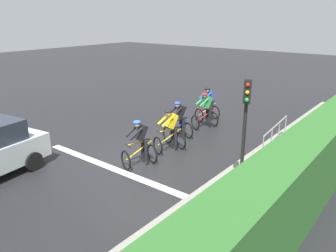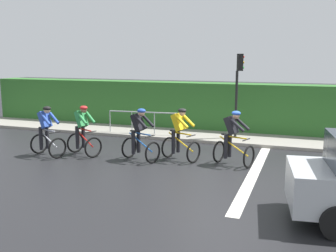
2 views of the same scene
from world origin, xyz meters
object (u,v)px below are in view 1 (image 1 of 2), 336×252
(cyclist_second, at_px, (206,111))
(pedestrian_railing_kerbside, at_px, (276,131))
(cyclist_mid, at_px, (179,122))
(cyclist_trailing, at_px, (140,144))
(cyclist_fourth, at_px, (170,132))
(cyclist_lead, at_px, (208,105))
(traffic_light_near_crossing, at_px, (245,120))

(cyclist_second, xyz_separation_m, pedestrian_railing_kerbside, (3.52, -0.64, -0.03))
(cyclist_mid, bearing_deg, cyclist_second, 89.90)
(cyclist_trailing, bearing_deg, cyclist_fourth, 89.69)
(cyclist_trailing, bearing_deg, cyclist_lead, 99.29)
(cyclist_second, relative_size, traffic_light_near_crossing, 0.50)
(cyclist_lead, distance_m, cyclist_fourth, 4.38)
(cyclist_lead, height_order, cyclist_mid, same)
(pedestrian_railing_kerbside, bearing_deg, cyclist_trailing, -125.71)
(cyclist_trailing, bearing_deg, pedestrian_railing_kerbside, 54.29)
(cyclist_second, bearing_deg, traffic_light_near_crossing, -48.01)
(traffic_light_near_crossing, bearing_deg, cyclist_lead, 129.42)
(cyclist_mid, distance_m, pedestrian_railing_kerbside, 3.79)
(cyclist_mid, height_order, pedestrian_railing_kerbside, cyclist_mid)
(cyclist_trailing, xyz_separation_m, pedestrian_railing_kerbside, (3.06, 4.26, -0.03))
(cyclist_lead, xyz_separation_m, traffic_light_near_crossing, (4.49, -5.46, 1.43))
(cyclist_mid, distance_m, cyclist_fourth, 1.26)
(cyclist_fourth, xyz_separation_m, pedestrian_railing_kerbside, (3.05, 2.59, -0.03))
(cyclist_lead, distance_m, cyclist_second, 1.17)
(cyclist_second, xyz_separation_m, cyclist_fourth, (0.46, -3.22, 0.00))
(cyclist_mid, relative_size, pedestrian_railing_kerbside, 0.56)
(cyclist_second, height_order, pedestrian_railing_kerbside, cyclist_second)
(cyclist_second, relative_size, pedestrian_railing_kerbside, 0.56)
(cyclist_trailing, relative_size, pedestrian_railing_kerbside, 0.56)
(cyclist_second, distance_m, cyclist_trailing, 4.92)
(traffic_light_near_crossing, bearing_deg, cyclist_trailing, -172.13)
(cyclist_trailing, height_order, traffic_light_near_crossing, traffic_light_near_crossing)
(traffic_light_near_crossing, distance_m, pedestrian_railing_kerbside, 4.07)
(cyclist_lead, distance_m, pedestrian_railing_kerbside, 4.37)
(cyclist_mid, xyz_separation_m, pedestrian_railing_kerbside, (3.52, 1.41, -0.03))
(cyclist_lead, height_order, pedestrian_railing_kerbside, cyclist_lead)
(cyclist_second, distance_m, traffic_light_near_crossing, 6.10)
(traffic_light_near_crossing, bearing_deg, cyclist_second, 131.99)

